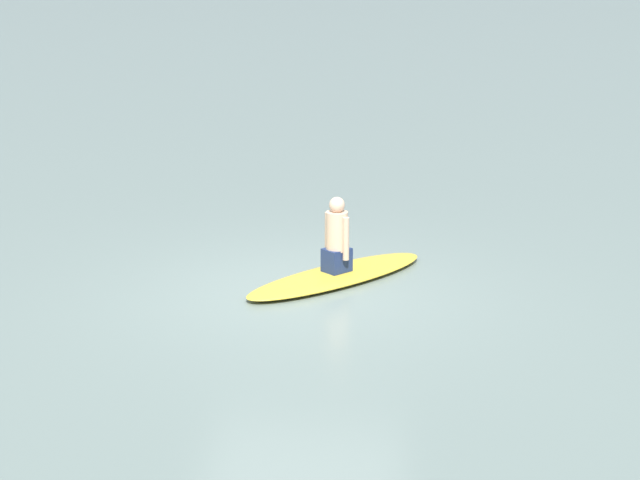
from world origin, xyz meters
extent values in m
plane|color=slate|center=(0.00, 0.00, 0.00)|extent=(400.00, 400.00, 0.00)
ellipsoid|color=gold|center=(0.37, 0.49, 0.06)|extent=(2.44, 2.55, 0.11)
cube|color=navy|center=(0.37, 0.49, 0.26)|extent=(0.39, 0.40, 0.29)
cylinder|color=#D6AD8E|center=(0.37, 0.49, 0.63)|extent=(0.38, 0.38, 0.48)
sphere|color=#D6AD8E|center=(0.37, 0.49, 0.96)|extent=(0.19, 0.19, 0.19)
cylinder|color=#D6AD8E|center=(0.50, 0.38, 0.56)|extent=(0.11, 0.11, 0.53)
cylinder|color=#D6AD8E|center=(0.25, 0.61, 0.56)|extent=(0.11, 0.11, 0.53)
camera|label=1|loc=(1.48, -12.17, 4.16)|focal=60.81mm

